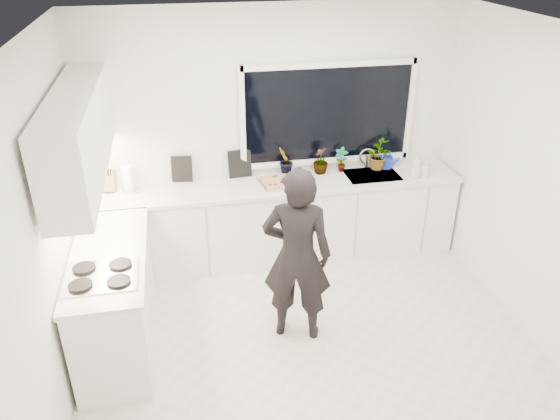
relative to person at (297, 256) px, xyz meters
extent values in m
cube|color=beige|center=(0.09, -0.14, -0.84)|extent=(4.00, 3.50, 0.02)
cube|color=white|center=(0.09, 1.62, 0.52)|extent=(4.00, 0.02, 2.70)
cube|color=white|center=(-1.92, -0.14, 0.52)|extent=(0.02, 3.50, 2.70)
cube|color=white|center=(2.10, -0.14, 0.52)|extent=(0.02, 3.50, 2.70)
cube|color=white|center=(0.09, -0.14, 1.88)|extent=(4.00, 3.50, 0.02)
cube|color=black|center=(0.69, 1.59, 0.72)|extent=(1.80, 0.02, 1.00)
cube|color=white|center=(0.09, 1.31, -0.39)|extent=(3.92, 0.58, 0.88)
cube|color=white|center=(-1.58, 0.21, -0.39)|extent=(0.58, 1.60, 0.88)
cube|color=silver|center=(0.09, 1.30, 0.07)|extent=(3.94, 0.62, 0.04)
cube|color=silver|center=(-1.58, 0.21, 0.07)|extent=(0.62, 1.60, 0.04)
cube|color=white|center=(-1.70, 0.56, 1.02)|extent=(0.34, 2.10, 0.70)
cube|color=silver|center=(1.14, 1.31, 0.04)|extent=(0.58, 0.42, 0.14)
cylinder|color=silver|center=(1.14, 1.51, 0.20)|extent=(0.03, 0.03, 0.22)
cube|color=black|center=(-1.60, -0.14, 0.11)|extent=(0.56, 0.48, 0.03)
imported|color=black|center=(0.00, 0.00, 0.00)|extent=(0.69, 0.56, 1.65)
cube|color=#B8B9BD|center=(0.15, 1.28, 0.11)|extent=(0.55, 0.43, 0.03)
cube|color=#B12E17|center=(0.15, 1.28, 0.13)|extent=(0.50, 0.39, 0.01)
cylinder|color=#1332B5|center=(1.36, 1.47, 0.16)|extent=(0.18, 0.18, 0.13)
cylinder|color=white|center=(-1.44, 1.41, 0.22)|extent=(0.13, 0.13, 0.26)
cube|color=olive|center=(-1.64, 1.45, 0.20)|extent=(0.14, 0.12, 0.22)
cylinder|color=silver|center=(-1.76, 0.66, 0.17)|extent=(0.14, 0.14, 0.16)
cube|color=black|center=(-0.90, 1.55, 0.23)|extent=(0.22, 0.06, 0.28)
cube|color=black|center=(-0.28, 1.55, 0.24)|extent=(0.25, 0.04, 0.30)
imported|color=#26662D|center=(0.21, 1.47, 0.26)|extent=(0.22, 0.23, 0.34)
imported|color=#26662D|center=(0.60, 1.47, 0.24)|extent=(0.21, 0.21, 0.30)
imported|color=#26662D|center=(0.83, 1.47, 0.23)|extent=(0.18, 0.16, 0.28)
imported|color=#26662D|center=(1.25, 1.47, 0.26)|extent=(0.28, 0.32, 0.32)
imported|color=#D8BF66|center=(1.58, 1.16, 0.24)|extent=(0.12, 0.12, 0.30)
imported|color=#D8BF66|center=(1.68, 1.16, 0.19)|extent=(0.13, 0.13, 0.20)
camera|label=1|loc=(-0.92, -3.86, 2.53)|focal=35.00mm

